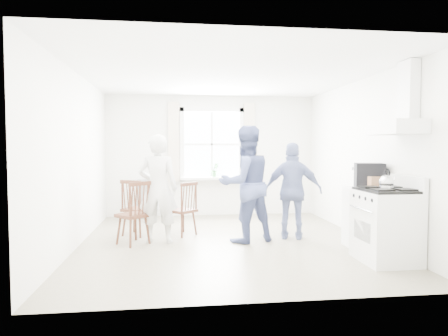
# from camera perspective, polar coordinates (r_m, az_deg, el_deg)

# --- Properties ---
(room_shell) EXTENTS (4.62, 5.12, 2.64)m
(room_shell) POSITION_cam_1_polar(r_m,az_deg,el_deg) (6.22, 0.37, 1.26)
(room_shell) COLOR gray
(room_shell) RESTS_ON ground
(window_assembly) EXTENTS (1.88, 0.24, 1.70)m
(window_assembly) POSITION_cam_1_polar(r_m,az_deg,el_deg) (8.65, -1.73, 2.83)
(window_assembly) COLOR white
(window_assembly) RESTS_ON room_shell
(range_hood) EXTENTS (0.45, 0.76, 0.94)m
(range_hood) POSITION_cam_1_polar(r_m,az_deg,el_deg) (5.63, 23.90, 6.94)
(range_hood) COLOR white
(range_hood) RESTS_ON room_shell
(shelf_unit) EXTENTS (0.40, 0.30, 0.80)m
(shelf_unit) POSITION_cam_1_polar(r_m,az_deg,el_deg) (8.59, -11.02, -4.34)
(shelf_unit) COLOR gray
(shelf_unit) RESTS_ON ground
(gas_stove) EXTENTS (0.68, 0.76, 1.12)m
(gas_stove) POSITION_cam_1_polar(r_m,az_deg,el_deg) (5.62, 22.17, -7.52)
(gas_stove) COLOR white
(gas_stove) RESTS_ON ground
(kettle) EXTENTS (0.19, 0.19, 0.26)m
(kettle) POSITION_cam_1_polar(r_m,az_deg,el_deg) (5.48, 22.20, -1.92)
(kettle) COLOR silver
(kettle) RESTS_ON gas_stove
(low_cabinet) EXTENTS (0.50, 0.55, 0.90)m
(low_cabinet) POSITION_cam_1_polar(r_m,az_deg,el_deg) (6.27, 19.58, -6.71)
(low_cabinet) COLOR white
(low_cabinet) RESTS_ON ground
(stereo_stack) EXTENTS (0.49, 0.46, 0.36)m
(stereo_stack) POSITION_cam_1_polar(r_m,az_deg,el_deg) (6.19, 20.05, -0.99)
(stereo_stack) COLOR black
(stereo_stack) RESTS_ON low_cabinet
(cardboard_box) EXTENTS (0.29, 0.22, 0.17)m
(cardboard_box) POSITION_cam_1_polar(r_m,az_deg,el_deg) (6.09, 20.90, -1.93)
(cardboard_box) COLOR #A2724E
(cardboard_box) RESTS_ON low_cabinet
(windsor_chair_a) EXTENTS (0.54, 0.53, 0.91)m
(windsor_chair_a) POSITION_cam_1_polar(r_m,az_deg,el_deg) (6.72, -5.38, -4.98)
(windsor_chair_a) COLOR #422215
(windsor_chair_a) RESTS_ON ground
(windsor_chair_b) EXTENTS (0.54, 0.54, 0.95)m
(windsor_chair_b) POSITION_cam_1_polar(r_m,az_deg,el_deg) (6.83, -12.84, -4.71)
(windsor_chair_b) COLOR #422215
(windsor_chair_b) RESTS_ON ground
(windsor_chair_c) EXTENTS (0.57, 0.57, 0.98)m
(windsor_chair_c) POSITION_cam_1_polar(r_m,az_deg,el_deg) (6.20, -12.31, -5.33)
(windsor_chair_c) COLOR #422215
(windsor_chair_c) RESTS_ON ground
(person_left) EXTENTS (0.69, 0.69, 1.69)m
(person_left) POSITION_cam_1_polar(r_m,az_deg,el_deg) (6.27, -9.42, -2.94)
(person_left) COLOR silver
(person_left) RESTS_ON ground
(person_mid) EXTENTS (1.11, 1.11, 1.82)m
(person_mid) POSITION_cam_1_polar(r_m,az_deg,el_deg) (6.26, 3.12, -2.29)
(person_mid) COLOR #444F7F
(person_mid) RESTS_ON ground
(person_right) EXTENTS (1.15, 1.15, 1.56)m
(person_right) POSITION_cam_1_polar(r_m,az_deg,el_deg) (6.55, 9.84, -3.24)
(person_right) COLOR navy
(person_right) RESTS_ON ground
(potted_plant) EXTENTS (0.19, 0.19, 0.30)m
(potted_plant) POSITION_cam_1_polar(r_m,az_deg,el_deg) (8.58, -1.30, -0.26)
(potted_plant) COLOR #2D672F
(potted_plant) RESTS_ON window_assembly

